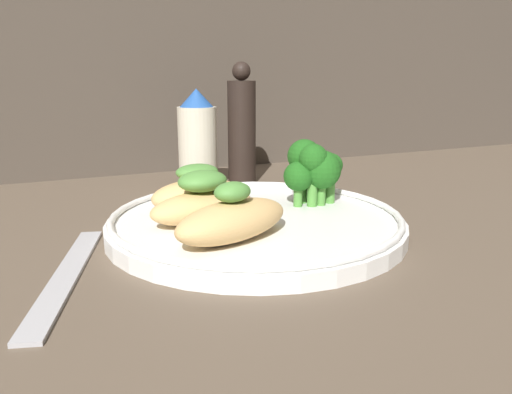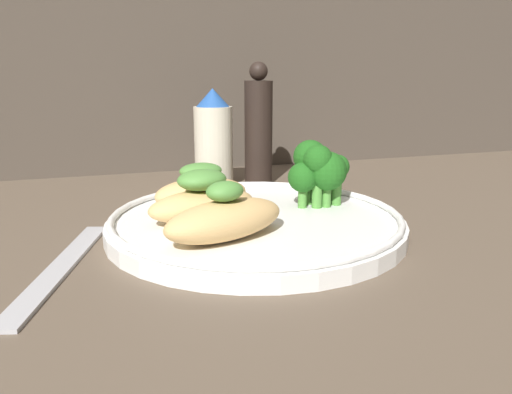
# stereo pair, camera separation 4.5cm
# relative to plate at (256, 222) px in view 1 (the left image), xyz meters

# --- Properties ---
(ground_plane) EXTENTS (1.80, 1.80, 0.01)m
(ground_plane) POSITION_rel_plate_xyz_m (0.00, 0.00, -0.01)
(ground_plane) COLOR brown
(plate) EXTENTS (0.27, 0.27, 0.02)m
(plate) POSITION_rel_plate_xyz_m (0.00, 0.00, 0.00)
(plate) COLOR white
(plate) RESTS_ON ground_plane
(grilled_meat_front) EXTENTS (0.12, 0.09, 0.05)m
(grilled_meat_front) POSITION_rel_plate_xyz_m (-0.04, -0.05, 0.02)
(grilled_meat_front) COLOR tan
(grilled_meat_front) RESTS_ON plate
(grilled_meat_middle) EXTENTS (0.11, 0.07, 0.05)m
(grilled_meat_middle) POSITION_rel_plate_xyz_m (-0.05, 0.01, 0.02)
(grilled_meat_middle) COLOR tan
(grilled_meat_middle) RESTS_ON plate
(grilled_meat_back) EXTENTS (0.10, 0.06, 0.05)m
(grilled_meat_back) POSITION_rel_plate_xyz_m (-0.04, 0.05, 0.02)
(grilled_meat_back) COLOR tan
(grilled_meat_back) RESTS_ON plate
(broccoli_bunch) EXTENTS (0.06, 0.05, 0.07)m
(broccoli_bunch) POSITION_rel_plate_xyz_m (0.07, 0.02, 0.04)
(broccoli_bunch) COLOR #4C8E38
(broccoli_bunch) RESTS_ON plate
(sauce_bottle) EXTENTS (0.05, 0.05, 0.13)m
(sauce_bottle) POSITION_rel_plate_xyz_m (0.01, 0.20, 0.05)
(sauce_bottle) COLOR beige
(sauce_bottle) RESTS_ON ground_plane
(pepper_grinder) EXTENTS (0.04, 0.04, 0.16)m
(pepper_grinder) POSITION_rel_plate_xyz_m (0.07, 0.20, 0.06)
(pepper_grinder) COLOR black
(pepper_grinder) RESTS_ON ground_plane
(fork) EXTENTS (0.07, 0.19, 0.01)m
(fork) POSITION_rel_plate_xyz_m (-0.17, -0.04, -0.01)
(fork) COLOR #B2B2B7
(fork) RESTS_ON ground_plane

